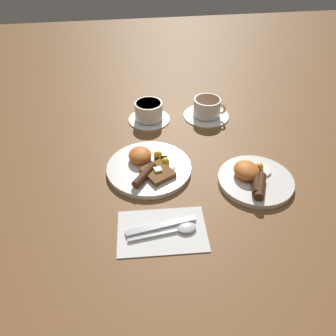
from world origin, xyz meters
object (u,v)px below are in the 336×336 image
breakfast_plate_far (254,178)px  knife (157,226)px  teacup_far (207,109)px  teacup_near (149,112)px  breakfast_plate_near (149,166)px  spoon (180,229)px

breakfast_plate_far → knife: bearing=-66.7°
breakfast_plate_far → teacup_far: bearing=-172.6°
knife → teacup_near: bearing=78.1°
breakfast_plate_far → teacup_far: size_ratio=1.27×
breakfast_plate_near → teacup_far: teacup_far is taller
teacup_far → spoon: (0.50, -0.19, -0.02)m
breakfast_plate_near → knife: bearing=-0.7°
breakfast_plate_far → spoon: size_ratio=1.24×
breakfast_plate_near → teacup_far: size_ratio=1.50×
breakfast_plate_far → breakfast_plate_near: bearing=-108.8°
breakfast_plate_far → spoon: 0.27m
knife → breakfast_plate_far: bearing=14.9°
breakfast_plate_near → teacup_near: 0.28m
breakfast_plate_near → teacup_far: bearing=138.6°
breakfast_plate_near → spoon: breakfast_plate_near is taller
breakfast_plate_far → spoon: breakfast_plate_far is taller
teacup_near → breakfast_plate_far: bearing=34.6°
teacup_far → teacup_near: bearing=-91.9°
teacup_near → teacup_far: 0.21m
teacup_far → spoon: bearing=-20.3°
teacup_far → knife: teacup_far is taller
teacup_far → breakfast_plate_far: bearing=7.4°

